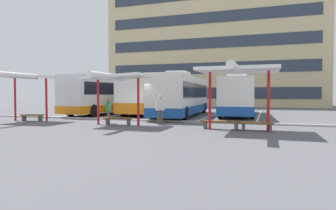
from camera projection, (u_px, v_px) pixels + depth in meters
ground_plane at (138, 121)px, 20.13m from camera, size 160.00×160.00×0.00m
terminal_building at (214, 49)px, 47.70m from camera, size 32.58×10.51×20.92m
coach_bus_0 at (111, 95)px, 27.65m from camera, size 3.64×11.66×3.72m
coach_bus_1 at (152, 96)px, 27.83m from camera, size 3.07×11.06×3.67m
coach_bus_2 at (183, 96)px, 24.63m from camera, size 3.26×12.23×3.58m
coach_bus_3 at (238, 97)px, 25.48m from camera, size 3.28×10.88×3.45m
lane_stripe_0 at (95, 113)px, 29.07m from camera, size 0.16×14.00×0.01m
lane_stripe_1 at (131, 113)px, 27.83m from camera, size 0.16×14.00×0.01m
lane_stripe_2 at (169, 114)px, 26.59m from camera, size 0.16×14.00×0.01m
lane_stripe_3 at (212, 115)px, 25.36m from camera, size 0.16×14.00×0.01m
lane_stripe_4 at (259, 116)px, 24.12m from camera, size 0.16×14.00×0.01m
waiting_shelter_0 at (27, 77)px, 19.54m from camera, size 3.64×4.44×3.24m
bench_0 at (32, 116)px, 20.01m from camera, size 1.60×0.61×0.45m
waiting_shelter_1 at (115, 78)px, 16.95m from camera, size 3.63×4.10×2.98m
bench_1 at (118, 119)px, 17.30m from camera, size 1.65×0.60×0.45m
waiting_shelter_2 at (238, 71)px, 14.42m from camera, size 3.85×4.98×3.17m
bench_2 at (221, 123)px, 15.23m from camera, size 1.97×0.65×0.45m
bench_3 at (257, 124)px, 14.57m from camera, size 1.60×0.51×0.45m
platform_kerb at (137, 120)px, 20.09m from camera, size 44.00×0.24×0.12m
waiting_passenger_0 at (108, 109)px, 18.40m from camera, size 0.32×0.49×1.56m
waiting_passenger_1 at (160, 108)px, 17.45m from camera, size 0.54×0.48×1.75m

